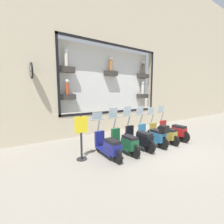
{
  "coord_description": "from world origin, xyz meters",
  "views": [
    {
      "loc": [
        -4.0,
        4.93,
        2.25
      ],
      "look_at": [
        1.79,
        1.18,
        1.39
      ],
      "focal_mm": 24.0,
      "sensor_mm": 36.0,
      "label": 1
    }
  ],
  "objects_px": {
    "scooter_navy_5": "(108,146)",
    "scooter_green_4": "(125,142)",
    "scooter_red_0": "(174,131)",
    "shop_sign_post": "(81,136)",
    "scooter_teal_2": "(153,135)",
    "scooter_black_3": "(140,138)",
    "scooter_olive_1": "(164,134)"
  },
  "relations": [
    {
      "from": "scooter_navy_5",
      "to": "scooter_green_4",
      "type": "bearing_deg",
      "value": -89.55
    },
    {
      "from": "scooter_green_4",
      "to": "scooter_navy_5",
      "type": "bearing_deg",
      "value": 90.45
    },
    {
      "from": "scooter_red_0",
      "to": "shop_sign_post",
      "type": "relative_size",
      "value": 1.17
    },
    {
      "from": "scooter_teal_2",
      "to": "shop_sign_post",
      "type": "bearing_deg",
      "value": 82.91
    },
    {
      "from": "scooter_teal_2",
      "to": "shop_sign_post",
      "type": "height_order",
      "value": "scooter_teal_2"
    },
    {
      "from": "scooter_black_3",
      "to": "scooter_olive_1",
      "type": "bearing_deg",
      "value": -90.37
    },
    {
      "from": "scooter_olive_1",
      "to": "scooter_green_4",
      "type": "relative_size",
      "value": 1.0
    },
    {
      "from": "scooter_olive_1",
      "to": "scooter_black_3",
      "type": "relative_size",
      "value": 0.99
    },
    {
      "from": "scooter_red_0",
      "to": "shop_sign_post",
      "type": "distance_m",
      "value": 4.63
    },
    {
      "from": "scooter_navy_5",
      "to": "scooter_olive_1",
      "type": "bearing_deg",
      "value": -89.99
    },
    {
      "from": "scooter_olive_1",
      "to": "shop_sign_post",
      "type": "relative_size",
      "value": 1.16
    },
    {
      "from": "scooter_red_0",
      "to": "scooter_teal_2",
      "type": "bearing_deg",
      "value": 92.36
    },
    {
      "from": "scooter_teal_2",
      "to": "scooter_olive_1",
      "type": "bearing_deg",
      "value": -86.01
    },
    {
      "from": "scooter_olive_1",
      "to": "scooter_teal_2",
      "type": "xyz_separation_m",
      "value": [
        -0.05,
        0.75,
        0.06
      ]
    },
    {
      "from": "scooter_red_0",
      "to": "scooter_navy_5",
      "type": "relative_size",
      "value": 1.01
    },
    {
      "from": "scooter_red_0",
      "to": "scooter_olive_1",
      "type": "bearing_deg",
      "value": 90.73
    },
    {
      "from": "scooter_teal_2",
      "to": "scooter_green_4",
      "type": "height_order",
      "value": "scooter_green_4"
    },
    {
      "from": "scooter_olive_1",
      "to": "scooter_black_3",
      "type": "bearing_deg",
      "value": 89.63
    },
    {
      "from": "scooter_olive_1",
      "to": "scooter_black_3",
      "type": "distance_m",
      "value": 1.5
    },
    {
      "from": "scooter_teal_2",
      "to": "scooter_green_4",
      "type": "xyz_separation_m",
      "value": [
        0.06,
        1.5,
        -0.05
      ]
    },
    {
      "from": "scooter_red_0",
      "to": "scooter_black_3",
      "type": "relative_size",
      "value": 1.0
    },
    {
      "from": "scooter_navy_5",
      "to": "shop_sign_post",
      "type": "distance_m",
      "value": 1.01
    },
    {
      "from": "scooter_green_4",
      "to": "shop_sign_post",
      "type": "xyz_separation_m",
      "value": [
        0.33,
        1.61,
        0.4
      ]
    },
    {
      "from": "scooter_red_0",
      "to": "scooter_teal_2",
      "type": "height_order",
      "value": "scooter_teal_2"
    },
    {
      "from": "scooter_olive_1",
      "to": "scooter_green_4",
      "type": "height_order",
      "value": "scooter_green_4"
    },
    {
      "from": "scooter_teal_2",
      "to": "scooter_navy_5",
      "type": "bearing_deg",
      "value": 88.68
    },
    {
      "from": "scooter_green_4",
      "to": "scooter_navy_5",
      "type": "xyz_separation_m",
      "value": [
        -0.01,
        0.75,
        -0.01
      ]
    },
    {
      "from": "scooter_teal_2",
      "to": "scooter_navy_5",
      "type": "relative_size",
      "value": 1.01
    },
    {
      "from": "scooter_navy_5",
      "to": "shop_sign_post",
      "type": "bearing_deg",
      "value": 68.68
    },
    {
      "from": "scooter_teal_2",
      "to": "scooter_black_3",
      "type": "distance_m",
      "value": 0.75
    },
    {
      "from": "scooter_red_0",
      "to": "scooter_teal_2",
      "type": "distance_m",
      "value": 1.5
    },
    {
      "from": "scooter_olive_1",
      "to": "shop_sign_post",
      "type": "distance_m",
      "value": 3.89
    }
  ]
}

